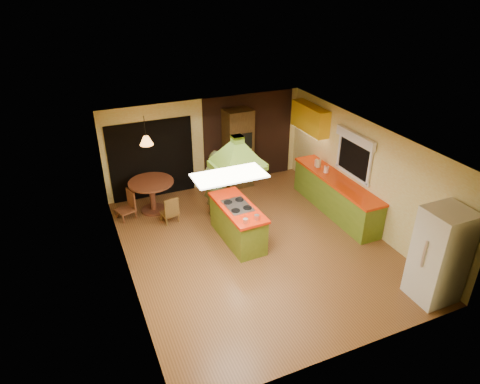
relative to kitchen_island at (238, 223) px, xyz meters
name	(u,v)px	position (x,y,z in m)	size (l,w,h in m)	color
ground	(256,246)	(0.27, -0.41, -0.44)	(6.50, 6.50, 0.00)	brown
room_walls	(257,197)	(0.27, -0.41, 0.81)	(5.50, 6.50, 6.50)	#F0E9AC
ceiling_plane	(259,141)	(0.27, -0.41, 2.06)	(6.50, 6.50, 0.00)	silver
brick_panel	(248,138)	(1.52, 2.82, 0.81)	(2.64, 0.03, 2.50)	#381E14
nook_opening	(152,160)	(-1.23, 2.82, 0.61)	(2.20, 0.03, 2.10)	black
right_counter	(335,195)	(2.72, 0.19, 0.02)	(0.62, 3.05, 0.92)	olive
upper_cabinets	(310,118)	(2.84, 1.79, 1.51)	(0.34, 1.40, 0.70)	yellow
window_right	(355,148)	(2.97, -0.01, 1.33)	(0.12, 1.35, 1.06)	black
fluor_panel	(229,176)	(-0.83, -1.61, 2.04)	(1.20, 0.60, 0.03)	white
kitchen_island	(238,223)	(0.00, 0.00, 0.00)	(0.77, 1.77, 0.89)	olive
range_hood	(237,147)	(0.00, 0.00, 1.81)	(1.10, 0.83, 0.80)	#51731C
man	(216,184)	(-0.05, 1.22, 0.42)	(0.63, 0.41, 1.73)	#4A522B
refrigerator	(440,255)	(2.60, -3.16, 0.49)	(0.76, 0.72, 1.86)	white
wall_oven	(238,149)	(1.09, 2.54, 0.65)	(0.75, 0.63, 2.20)	#463216
dining_table	(152,190)	(-1.46, 2.03, 0.14)	(1.11, 1.11, 0.83)	brown
chair_left	(125,205)	(-2.16, 1.93, -0.08)	(0.39, 0.39, 0.72)	brown
chair_near	(169,209)	(-1.21, 1.38, -0.10)	(0.38, 0.38, 0.69)	brown
pendant_lamp	(146,141)	(-1.46, 2.03, 1.46)	(0.32, 0.32, 0.21)	#FF9E3F
canister_large	(318,163)	(2.67, 0.98, 0.58)	(0.14, 0.14, 0.21)	beige
canister_medium	(317,163)	(2.67, 1.04, 0.56)	(0.12, 0.12, 0.17)	#FFE6CD
canister_small	(326,169)	(2.67, 0.61, 0.56)	(0.12, 0.12, 0.16)	#FFE7CD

